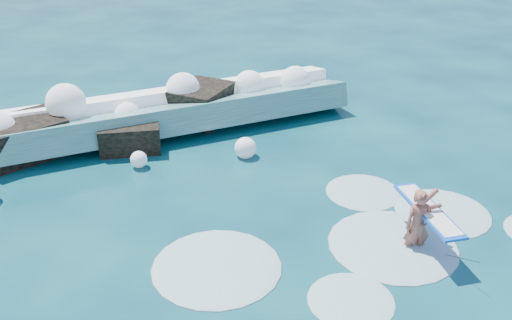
# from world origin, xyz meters

# --- Properties ---
(ground) EXTENTS (200.00, 200.00, 0.00)m
(ground) POSITION_xyz_m (0.00, 0.00, 0.00)
(ground) COLOR #083143
(ground) RESTS_ON ground
(breaking_wave) EXTENTS (16.55, 2.64, 1.43)m
(breaking_wave) POSITION_xyz_m (-1.55, 7.46, 0.50)
(breaking_wave) COLOR teal
(breaking_wave) RESTS_ON ground
(rock_cluster) EXTENTS (8.31, 3.30, 1.36)m
(rock_cluster) POSITION_xyz_m (-1.01, 7.20, 0.43)
(rock_cluster) COLOR black
(rock_cluster) RESTS_ON ground
(surfer_with_board) EXTENTS (1.11, 2.90, 1.70)m
(surfer_with_board) POSITION_xyz_m (4.01, -1.16, 0.63)
(surfer_with_board) COLOR #975446
(surfer_with_board) RESTS_ON ground
(wave_spray) EXTENTS (15.22, 4.11, 1.94)m
(wave_spray) POSITION_xyz_m (-1.95, 7.34, 0.99)
(wave_spray) COLOR white
(wave_spray) RESTS_ON ground
(surf_foam) EXTENTS (9.57, 5.28, 0.15)m
(surf_foam) POSITION_xyz_m (2.93, -0.50, 0.00)
(surf_foam) COLOR silver
(surf_foam) RESTS_ON ground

